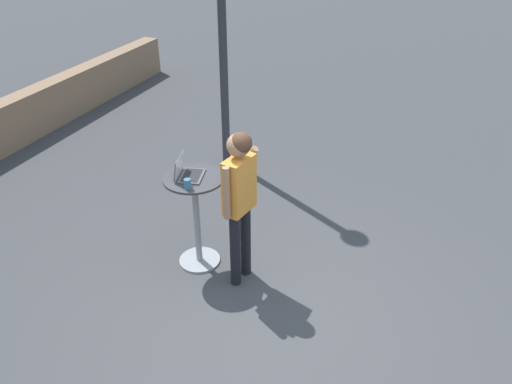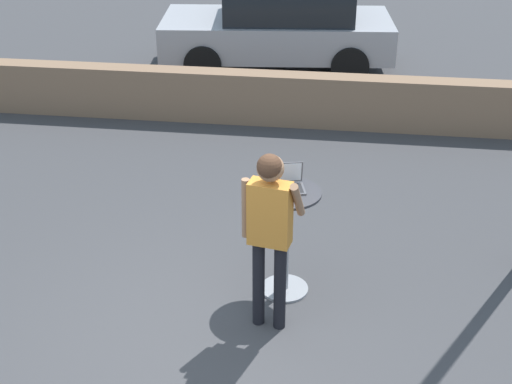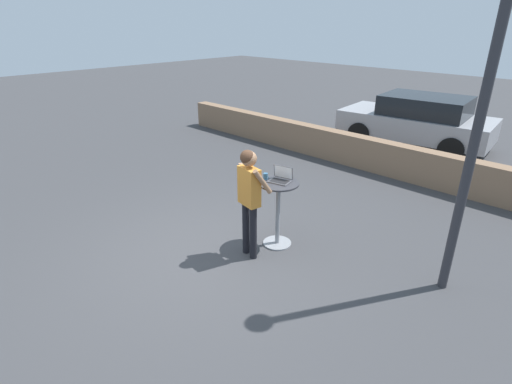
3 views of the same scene
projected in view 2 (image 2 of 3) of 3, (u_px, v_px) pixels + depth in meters
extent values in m
plane|color=#3D3D3F|center=(204.00, 356.00, 6.14)|extent=(50.00, 50.00, 0.00)
cube|color=#84664C|center=(273.00, 98.00, 10.56)|extent=(13.11, 0.35, 0.77)
cylinder|color=gray|center=(285.00, 288.00, 6.99)|extent=(0.46, 0.46, 0.03)
cylinder|color=gray|center=(286.00, 242.00, 6.74)|extent=(0.07, 0.07, 1.04)
cylinder|color=#333338|center=(287.00, 193.00, 6.48)|extent=(0.64, 0.64, 0.02)
cube|color=#515156|center=(287.00, 190.00, 6.49)|extent=(0.37, 0.29, 0.02)
cube|color=black|center=(287.00, 189.00, 6.49)|extent=(0.32, 0.24, 0.00)
cube|color=#515156|center=(285.00, 172.00, 6.55)|extent=(0.32, 0.12, 0.21)
cube|color=white|center=(285.00, 172.00, 6.54)|extent=(0.30, 0.10, 0.19)
cylinder|color=#336084|center=(261.00, 188.00, 6.43)|extent=(0.07, 0.07, 0.11)
torus|color=#336084|center=(267.00, 188.00, 6.43)|extent=(0.05, 0.01, 0.05)
cylinder|color=black|center=(259.00, 283.00, 6.34)|extent=(0.11, 0.11, 0.88)
cylinder|color=black|center=(280.00, 287.00, 6.29)|extent=(0.11, 0.11, 0.88)
cube|color=orange|center=(270.00, 214.00, 5.97)|extent=(0.39, 0.24, 0.58)
sphere|color=#936B4C|center=(270.00, 168.00, 5.77)|extent=(0.23, 0.23, 0.23)
sphere|color=#472D1E|center=(269.00, 166.00, 5.74)|extent=(0.21, 0.21, 0.21)
cylinder|color=#936B4C|center=(246.00, 208.00, 6.03)|extent=(0.07, 0.07, 0.55)
cylinder|color=#936B4C|center=(298.00, 200.00, 5.93)|extent=(0.13, 0.33, 0.42)
cube|color=#9E9EA3|center=(277.00, 34.00, 12.81)|extent=(4.22, 2.23, 0.62)
cube|color=black|center=(289.00, 2.00, 12.53)|extent=(2.38, 1.83, 0.53)
cylinder|color=black|center=(203.00, 64.00, 12.21)|extent=(0.67, 0.28, 0.65)
cylinder|color=black|center=(212.00, 36.00, 13.74)|extent=(0.67, 0.28, 0.65)
cylinder|color=black|center=(350.00, 65.00, 12.14)|extent=(0.67, 0.28, 0.65)
cylinder|color=black|center=(342.00, 37.00, 13.67)|extent=(0.67, 0.28, 0.65)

